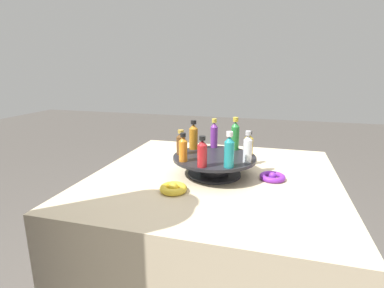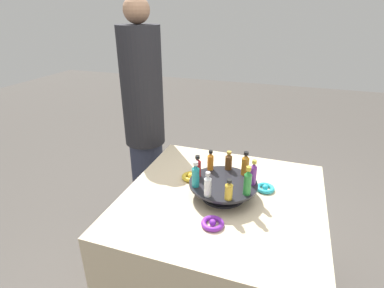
{
  "view_description": "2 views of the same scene",
  "coord_description": "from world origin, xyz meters",
  "px_view_note": "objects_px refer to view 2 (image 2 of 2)",
  "views": [
    {
      "loc": [
        -1.17,
        -0.23,
        1.21
      ],
      "look_at": [
        -0.09,
        0.07,
        0.92
      ],
      "focal_mm": 28.0,
      "sensor_mm": 36.0,
      "label": 1
    },
    {
      "loc": [
        0.27,
        -1.27,
        1.65
      ],
      "look_at": [
        -0.23,
        0.18,
        0.95
      ],
      "focal_mm": 28.0,
      "sensor_mm": 36.0,
      "label": 2
    }
  ],
  "objects_px": {
    "bottle_orange": "(210,161)",
    "ribbon_bow_purple": "(213,223)",
    "ribbon_bow_teal": "(265,188)",
    "bottle_green": "(248,182)",
    "bottle_brown": "(229,161)",
    "bottle_amber": "(245,164)",
    "ribbon_bow_gold": "(191,177)",
    "person_figure": "(144,123)",
    "bottle_red": "(197,167)",
    "bottle_teal": "(196,175)",
    "bottle_purple": "(253,173)",
    "bottle_clear": "(208,185)",
    "display_stand": "(223,187)",
    "bottle_gold": "(229,190)"
  },
  "relations": [
    {
      "from": "bottle_green",
      "to": "ribbon_bow_gold",
      "type": "relative_size",
      "value": 1.45
    },
    {
      "from": "bottle_red",
      "to": "ribbon_bow_gold",
      "type": "bearing_deg",
      "value": 127.23
    },
    {
      "from": "bottle_amber",
      "to": "ribbon_bow_purple",
      "type": "distance_m",
      "value": 0.38
    },
    {
      "from": "display_stand",
      "to": "ribbon_bow_gold",
      "type": "bearing_deg",
      "value": 152.78
    },
    {
      "from": "bottle_red",
      "to": "ribbon_bow_teal",
      "type": "height_order",
      "value": "bottle_red"
    },
    {
      "from": "bottle_brown",
      "to": "bottle_orange",
      "type": "relative_size",
      "value": 0.92
    },
    {
      "from": "ribbon_bow_purple",
      "to": "bottle_purple",
      "type": "bearing_deg",
      "value": 64.39
    },
    {
      "from": "bottle_brown",
      "to": "bottle_green",
      "type": "height_order",
      "value": "bottle_green"
    },
    {
      "from": "bottle_brown",
      "to": "bottle_teal",
      "type": "relative_size",
      "value": 0.78
    },
    {
      "from": "display_stand",
      "to": "person_figure",
      "type": "xyz_separation_m",
      "value": [
        -0.74,
        0.58,
        0.05
      ]
    },
    {
      "from": "bottle_amber",
      "to": "display_stand",
      "type": "bearing_deg",
      "value": -127.35
    },
    {
      "from": "ribbon_bow_teal",
      "to": "bottle_green",
      "type": "bearing_deg",
      "value": -110.28
    },
    {
      "from": "ribbon_bow_gold",
      "to": "ribbon_bow_purple",
      "type": "height_order",
      "value": "ribbon_bow_gold"
    },
    {
      "from": "bottle_gold",
      "to": "bottle_clear",
      "type": "bearing_deg",
      "value": -177.35
    },
    {
      "from": "display_stand",
      "to": "person_figure",
      "type": "relative_size",
      "value": 0.2
    },
    {
      "from": "display_stand",
      "to": "ribbon_bow_gold",
      "type": "distance_m",
      "value": 0.24
    },
    {
      "from": "bottle_teal",
      "to": "bottle_clear",
      "type": "height_order",
      "value": "bottle_teal"
    },
    {
      "from": "bottle_orange",
      "to": "person_figure",
      "type": "xyz_separation_m",
      "value": [
        -0.64,
        0.47,
        -0.03
      ]
    },
    {
      "from": "bottle_orange",
      "to": "bottle_brown",
      "type": "bearing_deg",
      "value": 22.65
    },
    {
      "from": "bottle_red",
      "to": "bottle_teal",
      "type": "bearing_deg",
      "value": -77.35
    },
    {
      "from": "bottle_red",
      "to": "bottle_amber",
      "type": "height_order",
      "value": "bottle_amber"
    },
    {
      "from": "bottle_orange",
      "to": "ribbon_bow_purple",
      "type": "xyz_separation_m",
      "value": [
        0.11,
        -0.34,
        -0.12
      ]
    },
    {
      "from": "display_stand",
      "to": "bottle_gold",
      "type": "distance_m",
      "value": 0.16
    },
    {
      "from": "bottle_brown",
      "to": "bottle_purple",
      "type": "xyz_separation_m",
      "value": [
        0.15,
        -0.11,
        0.01
      ]
    },
    {
      "from": "bottle_orange",
      "to": "bottle_clear",
      "type": "bearing_deg",
      "value": -77.35
    },
    {
      "from": "ribbon_bow_gold",
      "to": "bottle_brown",
      "type": "bearing_deg",
      "value": 9.72
    },
    {
      "from": "bottle_teal",
      "to": "ribbon_bow_purple",
      "type": "bearing_deg",
      "value": -50.28
    },
    {
      "from": "bottle_amber",
      "to": "bottle_teal",
      "type": "bearing_deg",
      "value": -137.35
    },
    {
      "from": "display_stand",
      "to": "bottle_green",
      "type": "xyz_separation_m",
      "value": [
        0.13,
        -0.07,
        0.1
      ]
    },
    {
      "from": "bottle_red",
      "to": "bottle_purple",
      "type": "bearing_deg",
      "value": 2.65
    },
    {
      "from": "ribbon_bow_purple",
      "to": "person_figure",
      "type": "bearing_deg",
      "value": 132.49
    },
    {
      "from": "display_stand",
      "to": "ribbon_bow_gold",
      "type": "height_order",
      "value": "display_stand"
    },
    {
      "from": "bottle_gold",
      "to": "bottle_red",
      "type": "bearing_deg",
      "value": 142.65
    },
    {
      "from": "bottle_red",
      "to": "bottle_green",
      "type": "height_order",
      "value": "bottle_green"
    },
    {
      "from": "bottle_green",
      "to": "ribbon_bow_purple",
      "type": "height_order",
      "value": "bottle_green"
    },
    {
      "from": "bottle_purple",
      "to": "ribbon_bow_teal",
      "type": "relative_size",
      "value": 1.35
    },
    {
      "from": "bottle_gold",
      "to": "person_figure",
      "type": "height_order",
      "value": "person_figure"
    },
    {
      "from": "bottle_clear",
      "to": "bottle_orange",
      "type": "bearing_deg",
      "value": 102.65
    },
    {
      "from": "bottle_gold",
      "to": "ribbon_bow_gold",
      "type": "xyz_separation_m",
      "value": [
        -0.27,
        0.24,
        -0.12
      ]
    },
    {
      "from": "bottle_gold",
      "to": "bottle_amber",
      "type": "bearing_deg",
      "value": 82.65
    },
    {
      "from": "ribbon_bow_teal",
      "to": "ribbon_bow_gold",
      "type": "distance_m",
      "value": 0.41
    },
    {
      "from": "bottle_amber",
      "to": "ribbon_bow_purple",
      "type": "bearing_deg",
      "value": -102.16
    },
    {
      "from": "bottle_green",
      "to": "bottle_amber",
      "type": "height_order",
      "value": "bottle_green"
    },
    {
      "from": "bottle_brown",
      "to": "ribbon_bow_gold",
      "type": "relative_size",
      "value": 1.04
    },
    {
      "from": "bottle_orange",
      "to": "bottle_gold",
      "type": "xyz_separation_m",
      "value": [
        0.15,
        -0.24,
        -0.01
      ]
    },
    {
      "from": "display_stand",
      "to": "bottle_green",
      "type": "bearing_deg",
      "value": -27.35
    },
    {
      "from": "bottle_clear",
      "to": "bottle_amber",
      "type": "height_order",
      "value": "bottle_amber"
    },
    {
      "from": "bottle_amber",
      "to": "ribbon_bow_gold",
      "type": "bearing_deg",
      "value": -178.9
    },
    {
      "from": "bottle_clear",
      "to": "ribbon_bow_teal",
      "type": "xyz_separation_m",
      "value": [
        0.24,
        0.27,
        -0.13
      ]
    },
    {
      "from": "ribbon_bow_gold",
      "to": "person_figure",
      "type": "height_order",
      "value": "person_figure"
    }
  ]
}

